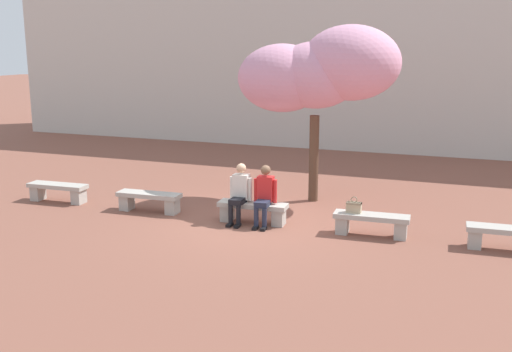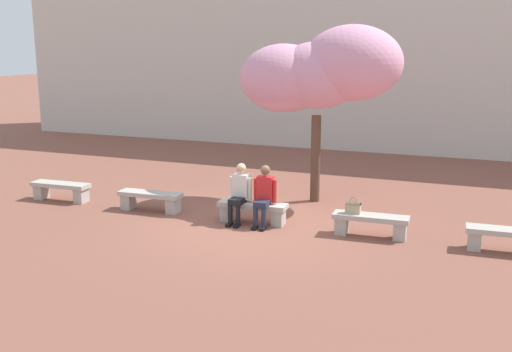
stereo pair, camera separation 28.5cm
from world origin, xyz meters
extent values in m
plane|color=brown|center=(0.00, 0.00, 0.00)|extent=(100.00, 100.00, 0.00)
cube|color=beige|center=(0.00, 11.52, 3.92)|extent=(28.00, 4.00, 7.83)
cube|color=#ADA89E|center=(-5.12, 0.00, 0.40)|extent=(1.53, 0.49, 0.10)
cube|color=#ADA89E|center=(-5.71, -0.03, 0.17)|extent=(0.26, 0.35, 0.35)
cube|color=#ADA89E|center=(-4.54, 0.03, 0.17)|extent=(0.26, 0.35, 0.35)
cube|color=#ADA89E|center=(-2.56, 0.00, 0.40)|extent=(1.53, 0.49, 0.10)
cube|color=#ADA89E|center=(-3.15, -0.03, 0.17)|extent=(0.26, 0.35, 0.35)
cube|color=#ADA89E|center=(-1.98, 0.03, 0.17)|extent=(0.26, 0.35, 0.35)
cube|color=#ADA89E|center=(0.00, 0.00, 0.40)|extent=(1.53, 0.49, 0.10)
cube|color=#ADA89E|center=(-0.58, -0.03, 0.17)|extent=(0.26, 0.35, 0.35)
cube|color=#ADA89E|center=(0.58, 0.03, 0.17)|extent=(0.26, 0.35, 0.35)
cube|color=#ADA89E|center=(2.56, 0.00, 0.40)|extent=(1.53, 0.49, 0.10)
cube|color=#ADA89E|center=(1.98, -0.03, 0.17)|extent=(0.26, 0.35, 0.35)
cube|color=#ADA89E|center=(3.15, 0.03, 0.17)|extent=(0.26, 0.35, 0.35)
cube|color=#ADA89E|center=(5.12, 0.00, 0.40)|extent=(1.53, 0.49, 0.10)
cube|color=#ADA89E|center=(4.54, -0.03, 0.17)|extent=(0.26, 0.35, 0.35)
cube|color=black|center=(-0.37, -0.42, 0.03)|extent=(0.10, 0.22, 0.06)
cylinder|color=black|center=(-0.37, -0.36, 0.24)|extent=(0.10, 0.10, 0.42)
cube|color=black|center=(-0.19, -0.42, 0.03)|extent=(0.10, 0.22, 0.06)
cylinder|color=black|center=(-0.19, -0.36, 0.24)|extent=(0.10, 0.10, 0.42)
cube|color=black|center=(-0.28, -0.18, 0.51)|extent=(0.28, 0.40, 0.12)
cube|color=silver|center=(-0.28, 0.04, 0.78)|extent=(0.34, 0.22, 0.54)
sphere|color=tan|center=(-0.28, 0.04, 1.19)|extent=(0.21, 0.21, 0.21)
cylinder|color=silver|center=(-0.49, 0.02, 0.74)|extent=(0.09, 0.09, 0.50)
cylinder|color=silver|center=(-0.07, 0.02, 0.74)|extent=(0.09, 0.09, 0.50)
cube|color=black|center=(0.22, -0.42, 0.03)|extent=(0.11, 0.23, 0.06)
cylinder|color=#23283D|center=(0.21, -0.36, 0.24)|extent=(0.10, 0.10, 0.42)
cube|color=black|center=(0.40, -0.41, 0.03)|extent=(0.11, 0.23, 0.06)
cylinder|color=#23283D|center=(0.39, -0.35, 0.24)|extent=(0.10, 0.10, 0.42)
cube|color=#23283D|center=(0.29, -0.18, 0.51)|extent=(0.30, 0.42, 0.12)
cube|color=red|center=(0.28, 0.04, 0.78)|extent=(0.35, 0.24, 0.54)
sphere|color=brown|center=(0.28, 0.04, 1.19)|extent=(0.21, 0.21, 0.21)
cylinder|color=red|center=(0.07, 0.01, 0.74)|extent=(0.09, 0.09, 0.50)
cylinder|color=red|center=(0.49, 0.03, 0.74)|extent=(0.09, 0.09, 0.50)
cube|color=tan|center=(2.20, -0.01, 0.56)|extent=(0.30, 0.14, 0.22)
cube|color=gray|center=(2.20, -0.01, 0.65)|extent=(0.30, 0.15, 0.04)
torus|color=#807259|center=(2.20, -0.01, 0.72)|extent=(0.14, 0.02, 0.14)
cylinder|color=#513828|center=(0.74, 2.28, 1.06)|extent=(0.23, 0.23, 2.12)
ellipsoid|color=pink|center=(0.74, 2.28, 3.08)|extent=(2.10, 1.84, 1.58)
ellipsoid|color=pink|center=(-0.07, 2.21, 3.00)|extent=(2.18, 1.90, 1.63)
ellipsoid|color=pink|center=(1.54, 2.40, 3.37)|extent=(2.34, 2.05, 1.76)
camera|label=1|loc=(4.40, -11.68, 3.81)|focal=42.00mm
camera|label=2|loc=(4.67, -11.58, 3.81)|focal=42.00mm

